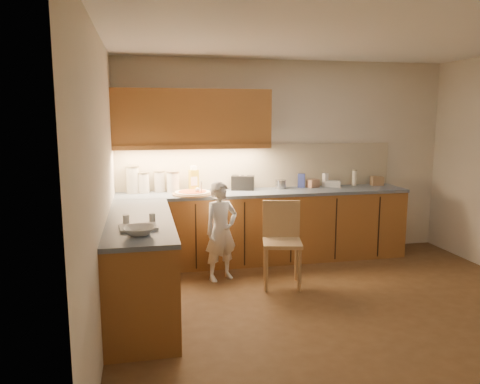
{
  "coord_description": "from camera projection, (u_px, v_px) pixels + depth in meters",
  "views": [
    {
      "loc": [
        -1.92,
        -4.05,
        1.89
      ],
      "look_at": [
        -0.8,
        1.2,
        1.0
      ],
      "focal_mm": 35.0,
      "sensor_mm": 36.0,
      "label": 1
    }
  ],
  "objects": [
    {
      "name": "wooden_chair",
      "position": [
        282.0,
        237.0,
        5.21
      ],
      "size": [
        0.5,
        0.5,
        0.93
      ],
      "rotation": [
        0.0,
        0.0,
        -0.23
      ],
      "color": "tan",
      "rests_on": "ground"
    },
    {
      "name": "canister_c",
      "position": [
        160.0,
        181.0,
        5.92
      ],
      "size": [
        0.14,
        0.14,
        0.27
      ],
      "rotation": [
        0.0,
        0.0,
        0.18
      ],
      "color": "beige",
      "rests_on": "l_counter"
    },
    {
      "name": "card_box_b",
      "position": [
        377.0,
        181.0,
        6.48
      ],
      "size": [
        0.17,
        0.14,
        0.12
      ],
      "primitive_type": "cube",
      "rotation": [
        0.0,
        0.0,
        -0.11
      ],
      "color": "#987751",
      "rests_on": "l_counter"
    },
    {
      "name": "room",
      "position": [
        351.0,
        138.0,
        4.33
      ],
      "size": [
        4.54,
        4.5,
        2.62
      ],
      "color": "#50351B",
      "rests_on": "ground"
    },
    {
      "name": "spice_jar_a",
      "position": [
        126.0,
        219.0,
        4.21
      ],
      "size": [
        0.07,
        0.07,
        0.08
      ],
      "primitive_type": "cylinder",
      "rotation": [
        0.0,
        0.0,
        0.17
      ],
      "color": "silver",
      "rests_on": "l_counter"
    },
    {
      "name": "canister_a",
      "position": [
        133.0,
        179.0,
        5.82
      ],
      "size": [
        0.17,
        0.17,
        0.34
      ],
      "rotation": [
        0.0,
        0.0,
        -0.07
      ],
      "color": "beige",
      "rests_on": "l_counter"
    },
    {
      "name": "canister_b",
      "position": [
        144.0,
        182.0,
        5.84
      ],
      "size": [
        0.15,
        0.15,
        0.26
      ],
      "rotation": [
        0.0,
        0.0,
        0.37
      ],
      "color": "white",
      "rests_on": "l_counter"
    },
    {
      "name": "l_counter",
      "position": [
        229.0,
        236.0,
        5.55
      ],
      "size": [
        3.77,
        2.62,
        0.92
      ],
      "color": "#98602C",
      "rests_on": "ground"
    },
    {
      "name": "upper_cabinets",
      "position": [
        192.0,
        118.0,
        5.8
      ],
      "size": [
        1.95,
        0.36,
        0.73
      ],
      "color": "#98602C",
      "rests_on": "ground"
    },
    {
      "name": "pizza_on_board",
      "position": [
        193.0,
        193.0,
        5.71
      ],
      "size": [
        0.49,
        0.49,
        0.2
      ],
      "rotation": [
        0.0,
        0.0,
        0.25
      ],
      "color": "tan",
      "rests_on": "l_counter"
    },
    {
      "name": "oil_jug",
      "position": [
        194.0,
        180.0,
        5.93
      ],
      "size": [
        0.13,
        0.11,
        0.33
      ],
      "rotation": [
        0.0,
        0.0,
        0.32
      ],
      "color": "gold",
      "rests_on": "l_counter"
    },
    {
      "name": "steel_pot",
      "position": [
        280.0,
        184.0,
        6.19
      ],
      "size": [
        0.15,
        0.15,
        0.12
      ],
      "color": "#A7A7AC",
      "rests_on": "l_counter"
    },
    {
      "name": "mixing_bowl",
      "position": [
        139.0,
        231.0,
        3.82
      ],
      "size": [
        0.27,
        0.27,
        0.06
      ],
      "primitive_type": "imported",
      "rotation": [
        0.0,
        0.0,
        -0.03
      ],
      "color": "white",
      "rests_on": "l_counter"
    },
    {
      "name": "flat_pack",
      "position": [
        333.0,
        184.0,
        6.35
      ],
      "size": [
        0.24,
        0.2,
        0.08
      ],
      "primitive_type": "cube",
      "rotation": [
        0.0,
        0.0,
        -0.35
      ],
      "color": "silver",
      "rests_on": "l_counter"
    },
    {
      "name": "toaster",
      "position": [
        243.0,
        183.0,
        6.08
      ],
      "size": [
        0.33,
        0.24,
        0.19
      ],
      "rotation": [
        0.0,
        0.0,
        -0.29
      ],
      "color": "black",
      "rests_on": "l_counter"
    },
    {
      "name": "white_bottle",
      "position": [
        325.0,
        180.0,
        6.38
      ],
      "size": [
        0.08,
        0.08,
        0.18
      ],
      "primitive_type": "cube",
      "rotation": [
        0.0,
        0.0,
        0.39
      ],
      "color": "white",
      "rests_on": "l_counter"
    },
    {
      "name": "spice_jar_b",
      "position": [
        152.0,
        218.0,
        4.28
      ],
      "size": [
        0.07,
        0.07,
        0.07
      ],
      "primitive_type": "cylinder",
      "rotation": [
        0.0,
        0.0,
        -0.21
      ],
      "color": "silver",
      "rests_on": "l_counter"
    },
    {
      "name": "child",
      "position": [
        221.0,
        231.0,
        5.35
      ],
      "size": [
        0.49,
        0.41,
        1.14
      ],
      "primitive_type": "imported",
      "rotation": [
        0.0,
        0.0,
        0.4
      ],
      "color": "white",
      "rests_on": "ground"
    },
    {
      "name": "card_box_a",
      "position": [
        313.0,
        183.0,
        6.3
      ],
      "size": [
        0.18,
        0.16,
        0.11
      ],
      "primitive_type": "cube",
      "rotation": [
        0.0,
        0.0,
        0.42
      ],
      "color": "tan",
      "rests_on": "l_counter"
    },
    {
      "name": "tall_jar",
      "position": [
        354.0,
        178.0,
        6.46
      ],
      "size": [
        0.07,
        0.07,
        0.22
      ],
      "rotation": [
        0.0,
        0.0,
        0.01
      ],
      "color": "white",
      "rests_on": "l_counter"
    },
    {
      "name": "canister_d",
      "position": [
        173.0,
        182.0,
        5.89
      ],
      "size": [
        0.17,
        0.17,
        0.27
      ],
      "rotation": [
        0.0,
        0.0,
        0.42
      ],
      "color": "white",
      "rests_on": "l_counter"
    },
    {
      "name": "dough_cloth",
      "position": [
        138.0,
        227.0,
        4.02
      ],
      "size": [
        0.34,
        0.28,
        0.02
      ],
      "primitive_type": "cube",
      "rotation": [
        0.0,
        0.0,
        0.11
      ],
      "color": "white",
      "rests_on": "l_counter"
    },
    {
      "name": "blue_box",
      "position": [
        301.0,
        181.0,
        6.29
      ],
      "size": [
        0.11,
        0.1,
        0.18
      ],
      "primitive_type": "cube",
      "rotation": [
        0.0,
        0.0,
        -0.42
      ],
      "color": "#313E93",
      "rests_on": "l_counter"
    },
    {
      "name": "backsplash",
      "position": [
        259.0,
        166.0,
        6.25
      ],
      "size": [
        3.75,
        0.02,
        0.58
      ],
      "primitive_type": "cube",
      "color": "#C1B696",
      "rests_on": "l_counter"
    }
  ]
}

